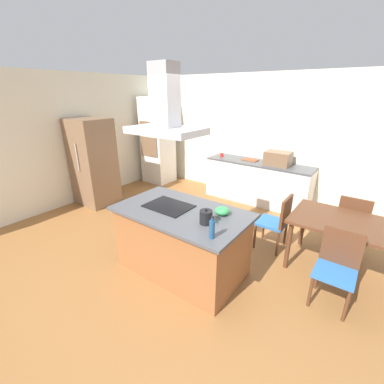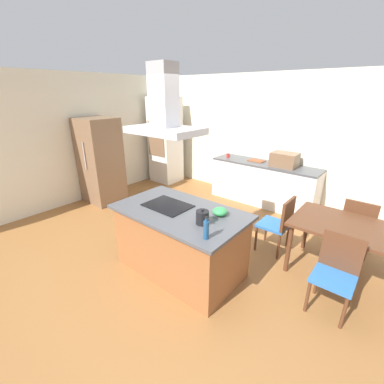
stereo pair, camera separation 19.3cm
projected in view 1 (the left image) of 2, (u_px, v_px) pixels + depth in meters
ground at (233, 227)px, 4.77m from camera, size 16.00×16.00×0.00m
wall_back at (275, 140)px, 5.60m from camera, size 7.20×0.10×2.70m
wall_left at (89, 138)px, 5.81m from camera, size 0.10×8.80×2.70m
kitchen_island at (182, 241)px, 3.48m from camera, size 1.72×1.01×0.90m
cooktop at (169, 206)px, 3.44m from camera, size 0.60×0.44×0.01m
tea_kettle at (206, 217)px, 2.97m from camera, size 0.20×0.15×0.19m
olive_oil_bottle at (212, 229)px, 2.66m from camera, size 0.06×0.06×0.25m
mixing_bowl at (222, 211)px, 3.19m from camera, size 0.18×0.18×0.10m
back_counter at (257, 182)px, 5.73m from camera, size 2.27×0.62×0.90m
countertop_microwave at (278, 159)px, 5.30m from camera, size 0.50×0.38×0.28m
coffee_mug_red at (222, 155)px, 6.01m from camera, size 0.08×0.08×0.09m
cutting_board at (250, 160)px, 5.73m from camera, size 0.34×0.24×0.02m
wall_oven_stack at (158, 141)px, 6.84m from camera, size 0.70×0.66×2.20m
refrigerator at (93, 162)px, 5.51m from camera, size 0.80×0.73×1.82m
dining_table at (349, 228)px, 3.37m from camera, size 1.40×0.90×0.75m
chair_facing_island at (337, 264)px, 2.93m from camera, size 0.42×0.42×0.89m
chair_facing_back_wall at (352, 220)px, 3.93m from camera, size 0.42×0.42×0.89m
chair_at_left_end at (278, 219)px, 3.94m from camera, size 0.42×0.42×0.89m
range_hood at (165, 112)px, 3.00m from camera, size 0.90×0.55×0.78m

